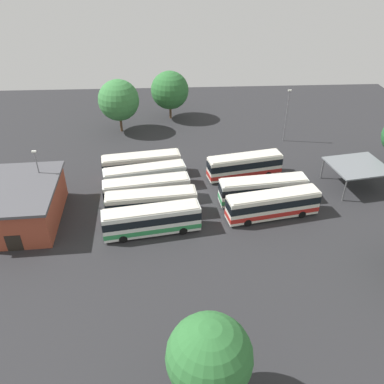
{
  "coord_description": "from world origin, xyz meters",
  "views": [
    {
      "loc": [
        3.91,
        46.69,
        30.81
      ],
      "look_at": [
        1.41,
        1.62,
        1.57
      ],
      "focal_mm": 37.33,
      "sensor_mm": 36.0,
      "label": 1
    }
  ],
  "objects_px": {
    "bus_row1_slot2": "(147,190)",
    "lamp_post_near_entrance": "(40,176)",
    "maintenance_shelter": "(358,166)",
    "tree_south_edge": "(170,90)",
    "bus_row0_slot1": "(244,166)",
    "bus_row0_slot4": "(273,205)",
    "bus_row1_slot3": "(151,203)",
    "tree_northeast": "(119,100)",
    "tree_west_edge": "(209,357)",
    "lamp_post_mid_lot": "(287,114)",
    "bus_row1_slot0": "(142,165)",
    "bus_row1_slot1": "(145,177)",
    "bus_row0_slot3": "(263,190)",
    "bus_row1_slot4": "(152,220)",
    "depot_building": "(24,204)"
  },
  "relations": [
    {
      "from": "bus_row1_slot4",
      "to": "bus_row0_slot3",
      "type": "bearing_deg",
      "value": -157.83
    },
    {
      "from": "bus_row0_slot3",
      "to": "bus_row1_slot2",
      "type": "relative_size",
      "value": 1.02
    },
    {
      "from": "bus_row0_slot1",
      "to": "tree_northeast",
      "type": "distance_m",
      "value": 27.0
    },
    {
      "from": "bus_row1_slot2",
      "to": "lamp_post_near_entrance",
      "type": "bearing_deg",
      "value": -0.12
    },
    {
      "from": "tree_south_edge",
      "to": "lamp_post_near_entrance",
      "type": "bearing_deg",
      "value": 59.85
    },
    {
      "from": "maintenance_shelter",
      "to": "tree_south_edge",
      "type": "relative_size",
      "value": 0.93
    },
    {
      "from": "tree_west_edge",
      "to": "bus_row1_slot2",
      "type": "bearing_deg",
      "value": -78.48
    },
    {
      "from": "bus_row0_slot4",
      "to": "depot_building",
      "type": "bearing_deg",
      "value": -1.77
    },
    {
      "from": "bus_row1_slot1",
      "to": "maintenance_shelter",
      "type": "bearing_deg",
      "value": 178.18
    },
    {
      "from": "bus_row1_slot1",
      "to": "maintenance_shelter",
      "type": "relative_size",
      "value": 1.37
    },
    {
      "from": "bus_row0_slot3",
      "to": "maintenance_shelter",
      "type": "relative_size",
      "value": 1.4
    },
    {
      "from": "bus_row0_slot4",
      "to": "tree_south_edge",
      "type": "distance_m",
      "value": 36.29
    },
    {
      "from": "bus_row0_slot1",
      "to": "bus_row0_slot4",
      "type": "distance_m",
      "value": 10.46
    },
    {
      "from": "bus_row1_slot4",
      "to": "maintenance_shelter",
      "type": "bearing_deg",
      "value": -162.35
    },
    {
      "from": "bus_row0_slot3",
      "to": "bus_row1_slot4",
      "type": "bearing_deg",
      "value": 22.17
    },
    {
      "from": "bus_row0_slot4",
      "to": "bus_row1_slot0",
      "type": "xyz_separation_m",
      "value": [
        17.2,
        -11.37,
        -0.0
      ]
    },
    {
      "from": "bus_row1_slot1",
      "to": "bus_row0_slot1",
      "type": "bearing_deg",
      "value": -169.91
    },
    {
      "from": "bus_row1_slot4",
      "to": "depot_building",
      "type": "distance_m",
      "value": 16.34
    },
    {
      "from": "maintenance_shelter",
      "to": "tree_northeast",
      "type": "height_order",
      "value": "tree_northeast"
    },
    {
      "from": "bus_row1_slot0",
      "to": "bus_row1_slot1",
      "type": "distance_m",
      "value": 3.75
    },
    {
      "from": "tree_northeast",
      "to": "tree_west_edge",
      "type": "bearing_deg",
      "value": 102.42
    },
    {
      "from": "bus_row1_slot2",
      "to": "lamp_post_near_entrance",
      "type": "distance_m",
      "value": 13.89
    },
    {
      "from": "bus_row1_slot3",
      "to": "tree_west_edge",
      "type": "bearing_deg",
      "value": 101.38
    },
    {
      "from": "bus_row1_slot4",
      "to": "tree_west_edge",
      "type": "xyz_separation_m",
      "value": [
        -4.89,
        21.45,
        3.88
      ]
    },
    {
      "from": "lamp_post_mid_lot",
      "to": "bus_row0_slot4",
      "type": "bearing_deg",
      "value": 72.25
    },
    {
      "from": "bus_row0_slot3",
      "to": "bus_row0_slot4",
      "type": "distance_m",
      "value": 3.61
    },
    {
      "from": "bus_row0_slot4",
      "to": "bus_row1_slot2",
      "type": "height_order",
      "value": "same"
    },
    {
      "from": "bus_row1_slot2",
      "to": "tree_south_edge",
      "type": "bearing_deg",
      "value": -96.7
    },
    {
      "from": "bus_row0_slot4",
      "to": "tree_northeast",
      "type": "height_order",
      "value": "tree_northeast"
    },
    {
      "from": "lamp_post_mid_lot",
      "to": "bus_row1_slot0",
      "type": "bearing_deg",
      "value": 24.12
    },
    {
      "from": "bus_row1_slot3",
      "to": "tree_northeast",
      "type": "relative_size",
      "value": 1.22
    },
    {
      "from": "bus_row0_slot4",
      "to": "maintenance_shelter",
      "type": "distance_m",
      "value": 15.15
    },
    {
      "from": "bus_row0_slot1",
      "to": "depot_building",
      "type": "bearing_deg",
      "value": 17.6
    },
    {
      "from": "bus_row1_slot4",
      "to": "bus_row1_slot1",
      "type": "bearing_deg",
      "value": -82.96
    },
    {
      "from": "bus_row1_slot2",
      "to": "bus_row1_slot3",
      "type": "height_order",
      "value": "same"
    },
    {
      "from": "bus_row0_slot3",
      "to": "tree_south_edge",
      "type": "height_order",
      "value": "tree_south_edge"
    },
    {
      "from": "bus_row1_slot3",
      "to": "tree_west_edge",
      "type": "xyz_separation_m",
      "value": [
        -5.04,
        25.02,
        3.88
      ]
    },
    {
      "from": "bus_row1_slot1",
      "to": "bus_row1_slot3",
      "type": "height_order",
      "value": "same"
    },
    {
      "from": "bus_row1_slot0",
      "to": "lamp_post_near_entrance",
      "type": "height_order",
      "value": "lamp_post_near_entrance"
    },
    {
      "from": "bus_row0_slot1",
      "to": "tree_south_edge",
      "type": "height_order",
      "value": "tree_south_edge"
    },
    {
      "from": "bus_row1_slot3",
      "to": "tree_south_edge",
      "type": "distance_m",
      "value": 32.99
    },
    {
      "from": "bus_row1_slot2",
      "to": "tree_northeast",
      "type": "height_order",
      "value": "tree_northeast"
    },
    {
      "from": "bus_row0_slot1",
      "to": "bus_row1_slot2",
      "type": "distance_m",
      "value": 15.44
    },
    {
      "from": "bus_row1_slot3",
      "to": "bus_row0_slot1",
      "type": "bearing_deg",
      "value": -145.92
    },
    {
      "from": "bus_row0_slot3",
      "to": "depot_building",
      "type": "xyz_separation_m",
      "value": [
        30.73,
        2.61,
        0.64
      ]
    },
    {
      "from": "lamp_post_mid_lot",
      "to": "tree_south_edge",
      "type": "xyz_separation_m",
      "value": [
        19.82,
        -11.53,
        0.63
      ]
    },
    {
      "from": "bus_row1_slot2",
      "to": "bus_row0_slot4",
      "type": "bearing_deg",
      "value": 165.06
    },
    {
      "from": "tree_south_edge",
      "to": "tree_west_edge",
      "type": "bearing_deg",
      "value": 92.27
    },
    {
      "from": "bus_row0_slot3",
      "to": "bus_row1_slot2",
      "type": "height_order",
      "value": "same"
    },
    {
      "from": "bus_row1_slot1",
      "to": "bus_row1_slot4",
      "type": "xyz_separation_m",
      "value": [
        -1.25,
        10.12,
        0.0
      ]
    }
  ]
}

